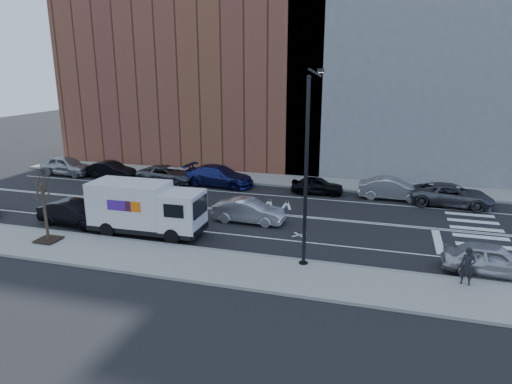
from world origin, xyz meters
The scene contains 23 objects.
ground centered at (0.00, 0.00, 0.00)m, with size 120.00×120.00×0.00m, color black.
sidewalk_near centered at (0.00, -8.80, 0.07)m, with size 44.00×3.60×0.15m, color gray.
sidewalk_far centered at (0.00, 8.80, 0.07)m, with size 44.00×3.60×0.15m, color gray.
curb_near centered at (0.00, -7.00, 0.08)m, with size 44.00×0.25×0.17m, color gray.
curb_far centered at (0.00, 7.00, 0.08)m, with size 44.00×0.25×0.17m, color gray.
crosswalk centered at (16.00, 0.00, 0.00)m, with size 3.00×14.00×0.01m, color white, non-canonical shape.
road_markings centered at (0.00, 0.00, 0.00)m, with size 40.00×8.60×0.01m, color white, non-canonical shape.
bldg_brick centered at (-8.00, 15.60, 11.00)m, with size 26.00×10.00×22.00m, color brown.
bldg_concrete centered at (12.00, 15.60, 13.00)m, with size 20.00×10.00×26.00m, color slate.
streetlight centered at (7.00, -6.91, 5.08)m, with size 0.44×4.02×9.34m.
street_tree centered at (-7.00, -8.40, 1.45)m, with size 1.20×1.20×3.75m.
fedex_van centered at (-2.51, -5.60, 1.60)m, with size 6.71×2.48×3.04m.
far_parked_a centered at (-16.80, 5.70, 0.84)m, with size 1.98×4.92×1.67m, color #9B9B9F.
far_parked_b centered at (-12.30, 5.72, 0.72)m, with size 1.52×4.36×1.44m, color black.
far_parked_c centered at (-6.95, 5.69, 0.70)m, with size 2.33×5.04×1.40m, color #4D5055.
far_parked_d centered at (-2.40, 5.89, 0.83)m, with size 2.32×5.70×1.65m, color navy.
far_parked_e centered at (5.60, 5.71, 0.67)m, with size 1.57×3.91×1.33m, color black.
far_parked_f centered at (11.03, 5.84, 0.78)m, with size 1.65×4.75×1.56m, color #A5A6AA.
far_parked_g centered at (15.02, 5.33, 0.76)m, with size 2.53×5.49×1.53m, color #4A4B51.
driving_sedan centered at (2.53, -1.94, 0.73)m, with size 1.55×4.43×1.46m, color silver.
near_parked_rear_a centered at (-7.50, -5.45, 0.75)m, with size 1.59×4.57×1.51m, color black.
near_parked_front centered at (15.59, -5.84, 0.75)m, with size 1.78×4.42×1.51m, color #B5B6BA.
pedestrian centered at (14.26, -7.54, 1.00)m, with size 0.62×0.41×1.70m, color black.
Camera 1 is at (10.53, -27.66, 9.44)m, focal length 32.00 mm.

